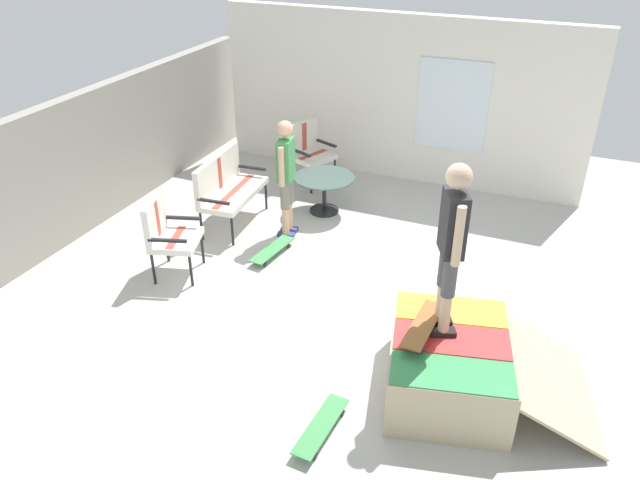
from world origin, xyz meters
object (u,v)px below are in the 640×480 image
object	(u,v)px
skateboard_by_bench	(272,250)
skateboard_spare	(321,426)
patio_table	(324,187)
patio_bench	(226,184)
skateboard_on_ramp	(423,325)
skate_ramp	(452,365)
patio_chair_near_house	(308,147)
person_watching	(286,171)
patio_chair_by_wall	(166,230)
person_skater	(452,239)

from	to	relation	value
skateboard_by_bench	skateboard_spare	distance (m)	3.16
skateboard_by_bench	patio_table	bearing A→B (deg)	-5.16
patio_bench	skateboard_on_ramp	size ratio (longest dim) A/B	1.59
skate_ramp	skateboard_on_ramp	bearing A→B (deg)	94.94
patio_chair_near_house	skateboard_by_bench	size ratio (longest dim) A/B	1.25
patio_table	person_watching	size ratio (longest dim) A/B	0.54
person_watching	skateboard_by_bench	xyz separation A→B (m)	(-0.63, -0.08, -0.88)
skate_ramp	patio_chair_by_wall	size ratio (longest dim) A/B	2.15
skateboard_on_ramp	patio_bench	bearing A→B (deg)	57.23
patio_bench	patio_chair_near_house	bearing A→B (deg)	-15.31
patio_bench	person_skater	distance (m)	4.26
person_skater	skateboard_by_bench	size ratio (longest dim) A/B	2.06
patio_chair_near_house	person_skater	distance (m)	5.05
person_watching	skateboard_on_ramp	world-z (taller)	person_watching
skate_ramp	person_skater	distance (m)	1.31
patio_table	skateboard_on_ramp	bearing A→B (deg)	-143.43
person_watching	skateboard_spare	bearing A→B (deg)	-149.80
patio_chair_by_wall	person_watching	distance (m)	1.80
patio_chair_near_house	patio_chair_by_wall	size ratio (longest dim) A/B	1.00
skateboard_by_bench	skateboard_on_ramp	world-z (taller)	skateboard_on_ramp
skate_ramp	patio_chair_by_wall	distance (m)	3.81
patio_table	skateboard_spare	world-z (taller)	patio_table
person_skater	skateboard_spare	world-z (taller)	person_skater
patio_bench	patio_chair_near_house	world-z (taller)	same
patio_bench	patio_table	xyz separation A→B (m)	(0.88, -1.14, -0.21)
person_watching	skateboard_on_ramp	size ratio (longest dim) A/B	2.05
person_watching	skateboard_by_bench	size ratio (longest dim) A/B	2.02
skateboard_spare	patio_bench	bearing A→B (deg)	41.41
skateboard_by_bench	skate_ramp	bearing A→B (deg)	-120.21
skateboard_spare	skateboard_by_bench	bearing A→B (deg)	34.74
skate_ramp	skateboard_on_ramp	distance (m)	0.50
skate_ramp	patio_table	bearing A→B (deg)	40.37
person_skater	patio_table	bearing A→B (deg)	39.44
patio_chair_near_house	skateboard_by_bench	distance (m)	2.48
patio_chair_by_wall	skateboard_by_bench	world-z (taller)	patio_chair_by_wall
patio_bench	person_skater	xyz separation A→B (m)	(-2.09, -3.58, 0.99)
skate_ramp	patio_table	size ratio (longest dim) A/B	2.44
patio_bench	patio_chair_near_house	xyz separation A→B (m)	(1.77, -0.49, -0.00)
person_watching	skate_ramp	bearing A→B (deg)	-128.30
patio_table	skateboard_by_bench	world-z (taller)	patio_table
patio_chair_near_house	person_watching	bearing A→B (deg)	-165.45
skate_ramp	patio_bench	size ratio (longest dim) A/B	1.70
patio_bench	patio_chair_by_wall	world-z (taller)	same
patio_chair_by_wall	person_skater	bearing A→B (deg)	-99.79
skateboard_by_bench	skateboard_on_ramp	distance (m)	2.98
patio_chair_near_house	skateboard_by_bench	world-z (taller)	patio_chair_near_house
person_skater	skateboard_on_ramp	size ratio (longest dim) A/B	2.09
patio_chair_by_wall	skateboard_on_ramp	world-z (taller)	patio_chair_by_wall
patio_bench	skateboard_spare	xyz separation A→B (m)	(-3.19, -2.81, -0.53)
patio_chair_near_house	patio_chair_by_wall	xyz separation A→B (m)	(-3.24, 0.47, 0.00)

